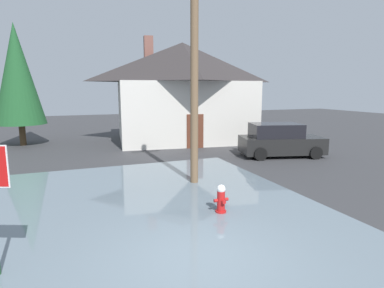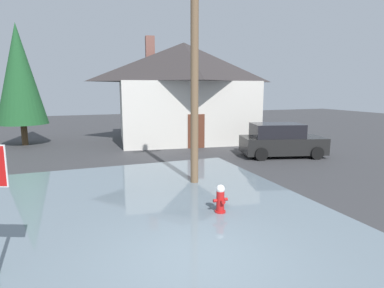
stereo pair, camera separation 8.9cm
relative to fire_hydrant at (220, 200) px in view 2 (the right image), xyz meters
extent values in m
cube|color=#38383A|center=(-1.52, -2.02, -0.47)|extent=(80.00, 80.00, 0.10)
cube|color=slate|center=(-2.34, 0.88, -0.39)|extent=(10.86, 11.50, 0.06)
cube|color=silver|center=(-1.57, -3.06, -0.41)|extent=(3.27, 0.54, 0.01)
cylinder|color=red|center=(0.00, 0.00, -0.37)|extent=(0.30, 0.30, 0.10)
cylinder|color=red|center=(0.00, 0.00, -0.04)|extent=(0.22, 0.22, 0.56)
sphere|color=white|center=(0.00, 0.00, 0.31)|extent=(0.24, 0.24, 0.24)
cylinder|color=red|center=(-0.16, 0.00, -0.01)|extent=(0.10, 0.09, 0.09)
cylinder|color=red|center=(0.16, 0.00, -0.01)|extent=(0.10, 0.09, 0.09)
cylinder|color=red|center=(0.00, -0.16, -0.01)|extent=(0.11, 0.10, 0.11)
cylinder|color=brown|center=(0.40, 3.02, 3.34)|extent=(0.28, 0.28, 7.51)
cube|color=beige|center=(3.58, 13.16, 1.55)|extent=(9.23, 7.85, 3.93)
pyramid|color=#332D2D|center=(3.58, 13.16, 4.79)|extent=(9.97, 8.48, 2.55)
cube|color=brown|center=(1.65, 14.65, 5.43)|extent=(0.67, 0.67, 2.30)
cube|color=#592D1E|center=(3.13, 9.76, 0.58)|extent=(1.00, 0.19, 2.00)
cube|color=black|center=(6.47, 6.02, 0.18)|extent=(4.51, 2.93, 0.84)
cube|color=black|center=(6.15, 6.11, 0.94)|extent=(2.85, 2.27, 0.69)
cylinder|color=black|center=(8.08, 6.56, -0.10)|extent=(0.68, 0.38, 0.64)
cylinder|color=black|center=(7.58, 4.73, -0.10)|extent=(0.68, 0.38, 0.64)
cylinder|color=black|center=(5.36, 7.31, -0.10)|extent=(0.68, 0.38, 0.64)
cylinder|color=black|center=(4.85, 5.49, -0.10)|extent=(0.68, 0.38, 0.64)
cylinder|color=#4C3823|center=(-6.45, 14.54, 0.24)|extent=(0.37, 0.37, 1.32)
cone|color=#1E5128|center=(-6.45, 14.54, 3.91)|extent=(2.93, 2.93, 6.01)
camera|label=1|loc=(-3.87, -7.71, 3.03)|focal=30.27mm
camera|label=2|loc=(-3.79, -7.74, 3.03)|focal=30.27mm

